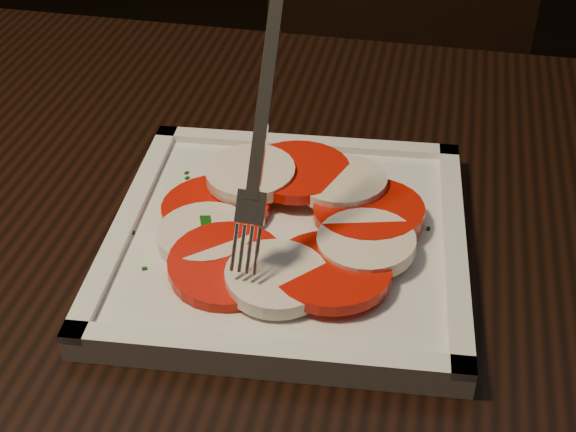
# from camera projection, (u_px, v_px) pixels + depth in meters

# --- Properties ---
(table) EXTENTS (1.23, 0.84, 0.75)m
(table) POSITION_uv_depth(u_px,v_px,m) (238.00, 375.00, 0.61)
(table) COLOR black
(table) RESTS_ON ground
(chair) EXTENTS (0.43, 0.43, 0.93)m
(chair) POSITION_uv_depth(u_px,v_px,m) (387.00, 85.00, 1.24)
(chair) COLOR black
(chair) RESTS_ON ground
(plate) EXTENTS (0.27, 0.27, 0.01)m
(plate) POSITION_uv_depth(u_px,v_px,m) (288.00, 241.00, 0.57)
(plate) COLOR white
(plate) RESTS_ON table
(caprese_salad) EXTENTS (0.21, 0.19, 0.03)m
(caprese_salad) POSITION_uv_depth(u_px,v_px,m) (288.00, 222.00, 0.56)
(caprese_salad) COLOR red
(caprese_salad) RESTS_ON plate
(fork) EXTENTS (0.04, 0.09, 0.15)m
(fork) POSITION_uv_depth(u_px,v_px,m) (265.00, 128.00, 0.50)
(fork) COLOR white
(fork) RESTS_ON caprese_salad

